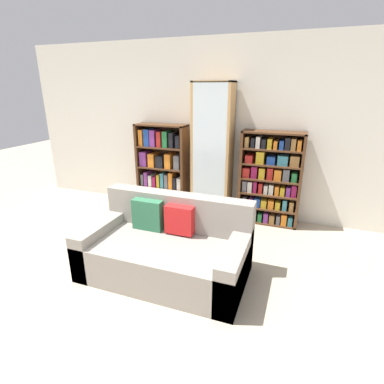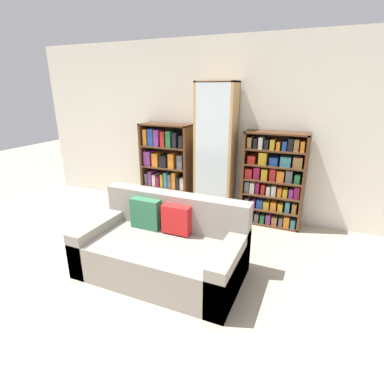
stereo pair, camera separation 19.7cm
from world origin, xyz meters
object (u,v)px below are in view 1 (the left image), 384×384
Objects in this scene: display_cabinet at (213,153)px; bookshelf_right at (270,180)px; bookshelf_left at (162,169)px; wine_bottle at (225,224)px; couch at (167,250)px.

bookshelf_right is (0.90, 0.02, -0.35)m from display_cabinet.
bookshelf_right is at bearing 1.01° from display_cabinet.
wine_bottle is (1.28, -0.65, -0.53)m from bookshelf_left.
display_cabinet is at bearing 122.03° from wine_bottle.
bookshelf_left is at bearing 178.97° from display_cabinet.
bookshelf_right reaches higher than couch.
couch is 2.03m from bookshelf_left.
wine_bottle is (0.38, 1.12, -0.13)m from couch.
wine_bottle is (0.40, -0.64, -0.87)m from display_cabinet.
couch is at bearing -63.15° from bookshelf_left.
couch is at bearing -116.54° from bookshelf_right.
bookshelf_left reaches higher than wine_bottle.
couch is 2.02m from bookshelf_right.
display_cabinet reaches higher than couch.
bookshelf_left is at bearing 152.98° from wine_bottle.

